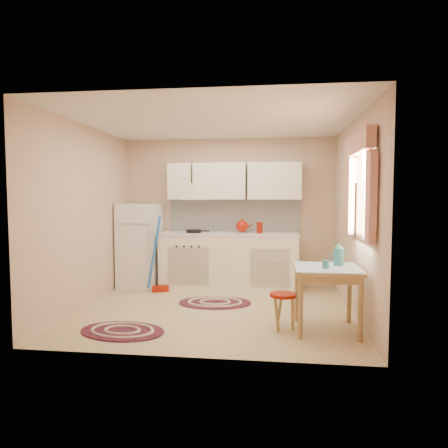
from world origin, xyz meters
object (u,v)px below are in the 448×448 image
at_px(table, 326,299).
at_px(stool, 283,311).
at_px(fridge, 140,245).
at_px(base_cabinets, 229,262).

distance_m(table, stool, 0.51).
bearing_deg(fridge, table, -34.08).
distance_m(base_cabinets, stool, 2.17).
bearing_deg(stool, base_cabinets, 112.72).
relative_size(fridge, table, 1.94).
height_order(table, stool, table).
relative_size(fridge, stool, 3.33).
distance_m(fridge, stool, 3.08).
bearing_deg(base_cabinets, table, -56.04).
xyz_separation_m(fridge, table, (2.83, -1.91, -0.34)).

